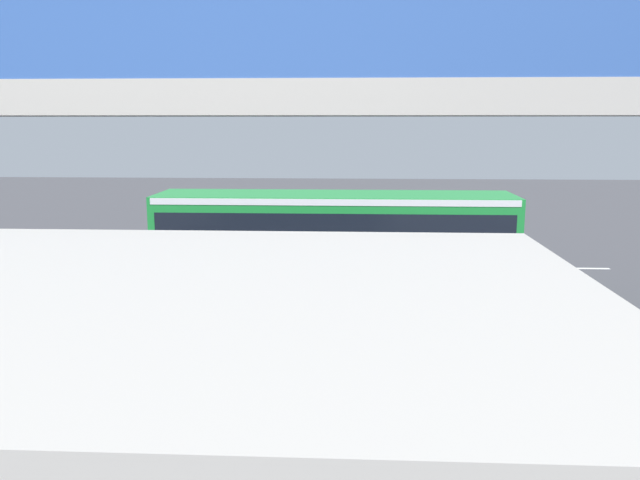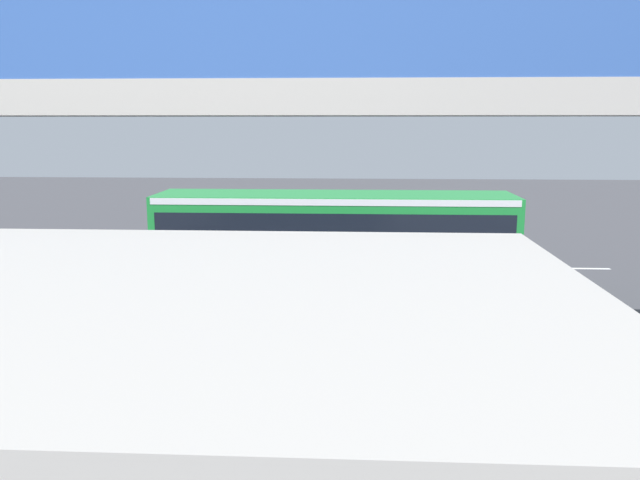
# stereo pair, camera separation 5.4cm
# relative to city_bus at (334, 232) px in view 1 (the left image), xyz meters

# --- Properties ---
(ground) EXTENTS (80.00, 80.00, 0.00)m
(ground) POSITION_rel_city_bus_xyz_m (-1.27, -1.20, -1.88)
(ground) COLOR #424247
(city_bus) EXTENTS (11.54, 2.85, 3.15)m
(city_bus) POSITION_rel_city_bus_xyz_m (0.00, 0.00, 0.00)
(city_bus) COLOR #1E8C38
(city_bus) RESTS_ON ground
(bicycle_red) EXTENTS (1.77, 0.44, 0.96)m
(bicycle_red) POSITION_rel_city_bus_xyz_m (9.36, 2.70, -1.51)
(bicycle_red) COLOR black
(bicycle_red) RESTS_ON ground
(pedestrian) EXTENTS (0.38, 0.38, 1.79)m
(pedestrian) POSITION_rel_city_bus_xyz_m (-0.11, -5.68, -1.00)
(pedestrian) COLOR #2D2D38
(pedestrian) RESTS_ON ground
(lane_dash_leftmost) EXTENTS (2.00, 0.20, 0.01)m
(lane_dash_leftmost) POSITION_rel_city_bus_xyz_m (-9.27, -3.41, -1.88)
(lane_dash_leftmost) COLOR silver
(lane_dash_leftmost) RESTS_ON ground
(lane_dash_left) EXTENTS (2.00, 0.20, 0.01)m
(lane_dash_left) POSITION_rel_city_bus_xyz_m (-5.27, -3.41, -1.88)
(lane_dash_left) COLOR silver
(lane_dash_left) RESTS_ON ground
(lane_dash_centre) EXTENTS (2.00, 0.20, 0.01)m
(lane_dash_centre) POSITION_rel_city_bus_xyz_m (-1.27, -3.41, -1.88)
(lane_dash_centre) COLOR silver
(lane_dash_centre) RESTS_ON ground
(lane_dash_right) EXTENTS (2.00, 0.20, 0.01)m
(lane_dash_right) POSITION_rel_city_bus_xyz_m (2.73, -3.41, -1.88)
(lane_dash_right) COLOR silver
(lane_dash_right) RESTS_ON ground
(lane_dash_rightmost) EXTENTS (2.00, 0.20, 0.01)m
(lane_dash_rightmost) POSITION_rel_city_bus_xyz_m (6.73, -3.41, -1.88)
(lane_dash_rightmost) COLOR silver
(lane_dash_rightmost) RESTS_ON ground
(pedestrian_overpass) EXTENTS (30.08, 2.60, 7.13)m
(pedestrian_overpass) POSITION_rel_city_bus_xyz_m (-1.27, 10.21, 3.47)
(pedestrian_overpass) COLOR #B2ADA5
(pedestrian_overpass) RESTS_ON ground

